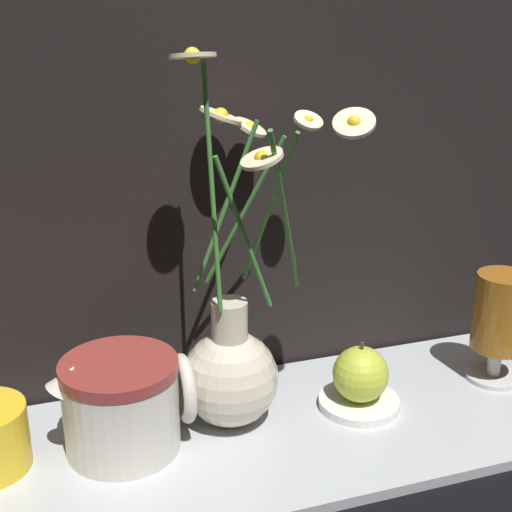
{
  "coord_description": "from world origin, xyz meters",
  "views": [
    {
      "loc": [
        -0.22,
        -0.64,
        0.46
      ],
      "look_at": [
        -0.01,
        0.0,
        0.22
      ],
      "focal_mm": 50.0,
      "sensor_mm": 36.0,
      "label": 1
    }
  ],
  "objects_px": {
    "tea_glass": "(500,317)",
    "orange_fruit": "(361,374)",
    "vase_with_flowers": "(231,362)",
    "ceramic_pitcher": "(123,400)"
  },
  "relations": [
    {
      "from": "ceramic_pitcher",
      "to": "tea_glass",
      "type": "distance_m",
      "value": 0.46
    },
    {
      "from": "vase_with_flowers",
      "to": "tea_glass",
      "type": "relative_size",
      "value": 2.91
    },
    {
      "from": "tea_glass",
      "to": "orange_fruit",
      "type": "xyz_separation_m",
      "value": [
        -0.19,
        -0.01,
        -0.04
      ]
    },
    {
      "from": "tea_glass",
      "to": "orange_fruit",
      "type": "bearing_deg",
      "value": -178.29
    },
    {
      "from": "vase_with_flowers",
      "to": "ceramic_pitcher",
      "type": "height_order",
      "value": "vase_with_flowers"
    },
    {
      "from": "ceramic_pitcher",
      "to": "orange_fruit",
      "type": "distance_m",
      "value": 0.27
    },
    {
      "from": "vase_with_flowers",
      "to": "orange_fruit",
      "type": "xyz_separation_m",
      "value": [
        0.15,
        -0.02,
        -0.03
      ]
    },
    {
      "from": "vase_with_flowers",
      "to": "tea_glass",
      "type": "xyz_separation_m",
      "value": [
        0.34,
        -0.01,
        0.01
      ]
    },
    {
      "from": "ceramic_pitcher",
      "to": "orange_fruit",
      "type": "xyz_separation_m",
      "value": [
        0.27,
        -0.01,
        -0.01
      ]
    },
    {
      "from": "tea_glass",
      "to": "orange_fruit",
      "type": "distance_m",
      "value": 0.19
    }
  ]
}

